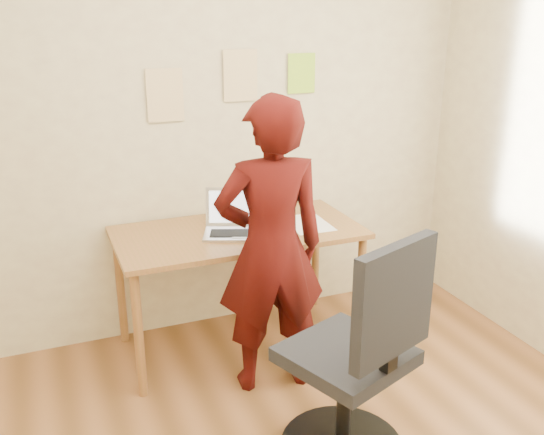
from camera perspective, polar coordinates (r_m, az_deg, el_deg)
name	(u,v)px	position (r m, az deg, el deg)	size (l,w,h in m)	color
room	(335,197)	(2.03, 5.93, 1.95)	(3.58, 3.58, 2.78)	brown
desk	(238,244)	(3.51, -3.19, -2.52)	(1.40, 0.70, 0.74)	brown
laptop	(233,224)	(3.43, -3.68, -0.58)	(0.40, 0.38, 0.23)	#B9B9C1
paper_sheet	(307,223)	(3.58, 3.36, -0.56)	(0.23, 0.33, 0.00)	white
phone	(271,239)	(3.33, -0.07, -2.00)	(0.07, 0.13, 0.01)	black
wall_note_left	(165,95)	(3.56, -10.03, 11.26)	(0.21, 0.00, 0.30)	#E0C086
wall_note_mid	(241,75)	(3.67, -2.98, 13.21)	(0.21, 0.00, 0.30)	#E0C086
wall_note_right	(302,73)	(3.82, 2.80, 13.40)	(0.18, 0.00, 0.24)	#9CD630
office_chair	(358,369)	(2.72, 8.11, -13.96)	(0.62, 0.63, 1.10)	black
person	(271,248)	(3.09, -0.11, -2.91)	(0.57, 0.38, 1.58)	#390A07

